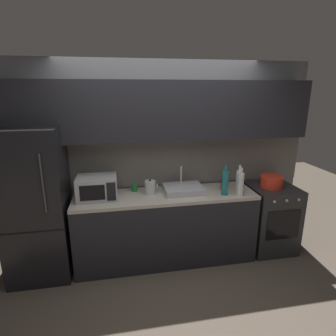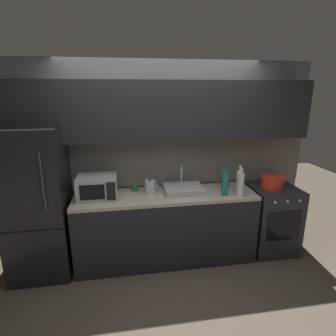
{
  "view_description": "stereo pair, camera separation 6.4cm",
  "coord_description": "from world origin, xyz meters",
  "px_view_note": "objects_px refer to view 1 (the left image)",
  "views": [
    {
      "loc": [
        -0.56,
        -2.25,
        2.15
      ],
      "look_at": [
        0.03,
        0.9,
        1.23
      ],
      "focal_mm": 29.64,
      "sensor_mm": 36.0,
      "label": 1
    },
    {
      "loc": [
        -0.49,
        -2.26,
        2.15
      ],
      "look_at": [
        0.03,
        0.9,
        1.23
      ],
      "focal_mm": 29.64,
      "sensor_mm": 36.0,
      "label": 2
    }
  ],
  "objects_px": {
    "wine_bottle_white": "(239,181)",
    "mug_dark": "(225,183)",
    "microwave": "(97,187)",
    "mug_green": "(134,188)",
    "mug_red": "(224,186)",
    "cooking_pot": "(272,181)",
    "wine_bottle_teal": "(225,182)",
    "refrigerator": "(37,204)",
    "oven_range": "(270,218)",
    "kettle": "(150,187)",
    "wine_bottle_clear": "(241,184)"
  },
  "relations": [
    {
      "from": "oven_range",
      "to": "mug_green",
      "type": "relative_size",
      "value": 9.48
    },
    {
      "from": "mug_dark",
      "to": "cooking_pot",
      "type": "distance_m",
      "value": 0.61
    },
    {
      "from": "microwave",
      "to": "mug_dark",
      "type": "relative_size",
      "value": 4.52
    },
    {
      "from": "oven_range",
      "to": "mug_dark",
      "type": "distance_m",
      "value": 0.82
    },
    {
      "from": "oven_range",
      "to": "microwave",
      "type": "xyz_separation_m",
      "value": [
        -2.27,
        0.02,
        0.58
      ]
    },
    {
      "from": "mug_red",
      "to": "wine_bottle_clear",
      "type": "bearing_deg",
      "value": -60.44
    },
    {
      "from": "microwave",
      "to": "wine_bottle_teal",
      "type": "relative_size",
      "value": 1.23
    },
    {
      "from": "kettle",
      "to": "mug_green",
      "type": "height_order",
      "value": "kettle"
    },
    {
      "from": "refrigerator",
      "to": "mug_red",
      "type": "height_order",
      "value": "refrigerator"
    },
    {
      "from": "wine_bottle_clear",
      "to": "oven_range",
      "type": "bearing_deg",
      "value": 19.59
    },
    {
      "from": "microwave",
      "to": "mug_dark",
      "type": "xyz_separation_m",
      "value": [
        1.64,
        0.12,
        -0.08
      ]
    },
    {
      "from": "mug_green",
      "to": "microwave",
      "type": "bearing_deg",
      "value": -160.3
    },
    {
      "from": "mug_red",
      "to": "mug_green",
      "type": "bearing_deg",
      "value": 171.56
    },
    {
      "from": "oven_range",
      "to": "cooking_pot",
      "type": "distance_m",
      "value": 0.53
    },
    {
      "from": "microwave",
      "to": "mug_green",
      "type": "distance_m",
      "value": 0.48
    },
    {
      "from": "refrigerator",
      "to": "wine_bottle_teal",
      "type": "height_order",
      "value": "refrigerator"
    },
    {
      "from": "wine_bottle_white",
      "to": "mug_dark",
      "type": "bearing_deg",
      "value": 114.05
    },
    {
      "from": "wine_bottle_white",
      "to": "cooking_pot",
      "type": "xyz_separation_m",
      "value": [
        0.5,
        0.08,
        -0.06
      ]
    },
    {
      "from": "oven_range",
      "to": "mug_red",
      "type": "bearing_deg",
      "value": 179.06
    },
    {
      "from": "oven_range",
      "to": "wine_bottle_clear",
      "type": "xyz_separation_m",
      "value": [
        -0.57,
        -0.2,
        0.6
      ]
    },
    {
      "from": "refrigerator",
      "to": "wine_bottle_clear",
      "type": "distance_m",
      "value": 2.39
    },
    {
      "from": "microwave",
      "to": "cooking_pot",
      "type": "xyz_separation_m",
      "value": [
        2.23,
        -0.02,
        -0.06
      ]
    },
    {
      "from": "refrigerator",
      "to": "cooking_pot",
      "type": "xyz_separation_m",
      "value": [
        2.91,
        0.0,
        0.09
      ]
    },
    {
      "from": "wine_bottle_teal",
      "to": "microwave",
      "type": "bearing_deg",
      "value": 173.72
    },
    {
      "from": "wine_bottle_teal",
      "to": "wine_bottle_clear",
      "type": "distance_m",
      "value": 0.19
    },
    {
      "from": "microwave",
      "to": "mug_green",
      "type": "relative_size",
      "value": 4.85
    },
    {
      "from": "kettle",
      "to": "cooking_pot",
      "type": "distance_m",
      "value": 1.6
    },
    {
      "from": "mug_green",
      "to": "mug_dark",
      "type": "relative_size",
      "value": 0.93
    },
    {
      "from": "wine_bottle_white",
      "to": "mug_red",
      "type": "distance_m",
      "value": 0.21
    },
    {
      "from": "oven_range",
      "to": "mug_red",
      "type": "xyz_separation_m",
      "value": [
        -0.69,
        0.01,
        0.5
      ]
    },
    {
      "from": "refrigerator",
      "to": "wine_bottle_white",
      "type": "bearing_deg",
      "value": -1.81
    },
    {
      "from": "oven_range",
      "to": "microwave",
      "type": "height_order",
      "value": "microwave"
    },
    {
      "from": "kettle",
      "to": "mug_red",
      "type": "distance_m",
      "value": 0.95
    },
    {
      "from": "microwave",
      "to": "kettle",
      "type": "distance_m",
      "value": 0.63
    },
    {
      "from": "oven_range",
      "to": "wine_bottle_white",
      "type": "xyz_separation_m",
      "value": [
        -0.54,
        -0.07,
        0.59
      ]
    },
    {
      "from": "mug_dark",
      "to": "wine_bottle_white",
      "type": "bearing_deg",
      "value": -65.95
    },
    {
      "from": "oven_range",
      "to": "cooking_pot",
      "type": "xyz_separation_m",
      "value": [
        -0.04,
        0.0,
        0.53
      ]
    },
    {
      "from": "refrigerator",
      "to": "wine_bottle_white",
      "type": "distance_m",
      "value": 2.42
    },
    {
      "from": "cooking_pot",
      "to": "wine_bottle_teal",
      "type": "bearing_deg",
      "value": -168.17
    },
    {
      "from": "mug_red",
      "to": "microwave",
      "type": "bearing_deg",
      "value": 179.7
    },
    {
      "from": "oven_range",
      "to": "mug_green",
      "type": "xyz_separation_m",
      "value": [
        -1.83,
        0.18,
        0.5
      ]
    },
    {
      "from": "refrigerator",
      "to": "microwave",
      "type": "bearing_deg",
      "value": 1.55
    },
    {
      "from": "wine_bottle_teal",
      "to": "mug_dark",
      "type": "height_order",
      "value": "wine_bottle_teal"
    },
    {
      "from": "kettle",
      "to": "wine_bottle_teal",
      "type": "height_order",
      "value": "wine_bottle_teal"
    },
    {
      "from": "refrigerator",
      "to": "mug_green",
      "type": "xyz_separation_m",
      "value": [
        1.13,
        0.18,
        0.06
      ]
    },
    {
      "from": "mug_red",
      "to": "cooking_pot",
      "type": "xyz_separation_m",
      "value": [
        0.66,
        -0.01,
        0.03
      ]
    },
    {
      "from": "mug_dark",
      "to": "kettle",
      "type": "bearing_deg",
      "value": -174.87
    },
    {
      "from": "wine_bottle_teal",
      "to": "mug_green",
      "type": "relative_size",
      "value": 3.95
    },
    {
      "from": "refrigerator",
      "to": "oven_range",
      "type": "xyz_separation_m",
      "value": [
        2.95,
        -0.0,
        -0.43
      ]
    },
    {
      "from": "oven_range",
      "to": "mug_dark",
      "type": "xyz_separation_m",
      "value": [
        -0.63,
        0.14,
        0.5
      ]
    }
  ]
}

